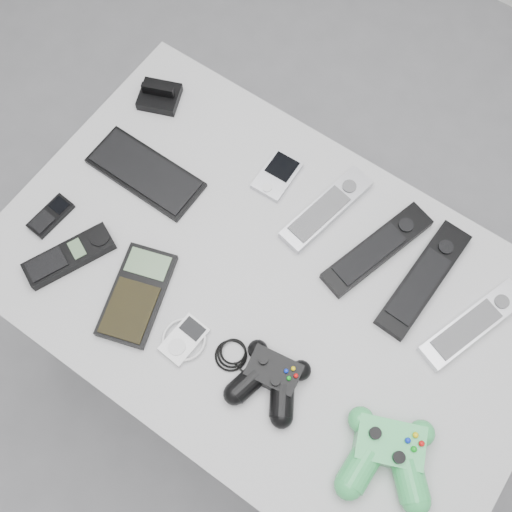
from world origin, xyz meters
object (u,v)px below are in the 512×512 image
Objects in this scene: remote_silver_a at (326,209)px; remote_black_b at (424,279)px; mobile_phone at (51,216)px; cordless_handset at (69,256)px; controller_green at (388,454)px; mp3_player at (184,340)px; pda_keyboard at (145,173)px; controller_black at (270,378)px; desk at (269,294)px; calculator at (137,295)px; remote_black_a at (377,249)px; remote_silver_b at (473,324)px; pda at (277,175)px.

remote_silver_a is 0.23m from remote_black_b.
cordless_handset reaches higher than mobile_phone.
cordless_handset is (0.09, -0.04, 0.01)m from mobile_phone.
mp3_player is at bearing 162.87° from controller_green.
pda_keyboard is 2.75× the size of mp3_player.
controller_black reaches higher than remote_silver_a.
calculator reaches higher than desk.
remote_black_a reaches higher than remote_silver_b.
mobile_phone is at bearing 156.76° from controller_green.
cordless_handset is at bearing -176.71° from mp3_player.
mobile_phone is at bearing 178.07° from cordless_handset.
pda is 0.44m from cordless_handset.
remote_black_b is 2.75× the size of mobile_phone.
controller_black reaches higher than pda_keyboard.
desk is 4.15× the size of remote_black_b.
remote_black_b is 0.47m from mp3_player.
pda is 0.57m from controller_green.
remote_black_b is (0.23, -0.02, 0.00)m from remote_silver_a.
remote_silver_b is (0.22, -0.03, -0.00)m from remote_black_a.
mp3_player is 0.39× the size of controller_black.
remote_black_a is 0.65m from mobile_phone.
controller_black reaches higher than remote_silver_b.
remote_black_a is at bearing 60.45° from cordless_handset.
controller_green is (-0.02, -0.29, 0.02)m from remote_silver_b.
mp3_player is at bearing -39.69° from pda_keyboard.
controller_green is (0.78, -0.01, 0.02)m from mobile_phone.
remote_silver_a is 1.14× the size of calculator.
remote_black_a is at bearing 32.42° from mobile_phone.
mp3_player is (-0.30, -0.36, -0.00)m from remote_black_b.
controller_green is at bearing -73.96° from remote_silver_b.
mp3_player is at bearing -179.19° from controller_black.
remote_silver_b is at bearing 11.74° from calculator.
pda is 0.53× the size of calculator.
controller_green is at bearing 27.05° from cordless_handset.
controller_black is (0.45, -0.20, 0.01)m from pda_keyboard.
controller_black is (0.10, -0.34, 0.01)m from remote_silver_a.
calculator is (-0.20, -0.36, -0.00)m from remote_silver_a.
remote_black_a is at bearing 28.29° from calculator.
calculator reaches higher than mp3_player.
controller_green reaches higher than pda_keyboard.
cordless_handset is at bearing 167.31° from calculator.
cordless_handset reaches higher than remote_black_b.
pda is (-0.12, 0.20, 0.07)m from desk.
pda_keyboard is at bearing 113.43° from cordless_handset.
controller_black reaches higher than remote_black_a.
pda_keyboard is 1.40× the size of controller_green.
pda_keyboard is 0.26m from calculator.
controller_green is at bearing -7.01° from controller_black.
calculator is at bearing -2.97° from mobile_phone.
pda is at bearing -167.02° from remote_silver_b.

